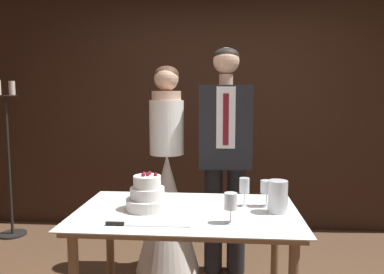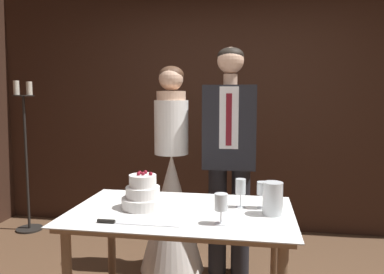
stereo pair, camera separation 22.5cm
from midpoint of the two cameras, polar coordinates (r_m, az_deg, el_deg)
wall_back at (r=4.14m, az=2.86°, el=5.54°), size 5.54×0.12×2.83m
cake_table at (r=2.35m, az=-3.61°, el=-13.24°), size 1.35×0.84×0.77m
tiered_cake at (r=2.36m, az=-9.57°, el=-8.82°), size 0.27×0.27×0.23m
cake_knife at (r=2.11m, az=-12.31°, el=-12.94°), size 0.46×0.03×0.02m
wine_glass_near at (r=2.39m, az=5.31°, el=-7.62°), size 0.06×0.06×0.18m
wine_glass_middle at (r=2.08m, az=2.81°, el=-10.02°), size 0.07×0.07×0.17m
wine_glass_far at (r=2.40m, az=8.65°, el=-7.75°), size 0.08×0.08×0.17m
hurricane_candle at (r=2.30m, az=10.19°, el=-9.06°), size 0.12×0.12×0.19m
bride at (r=3.17m, az=-5.86°, el=-9.16°), size 0.54×0.54×1.71m
groom at (r=3.03m, az=3.00°, el=-1.84°), size 0.42×0.25×1.85m
candle_stand at (r=4.38m, az=-27.48°, el=-3.58°), size 0.28×0.28×1.63m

